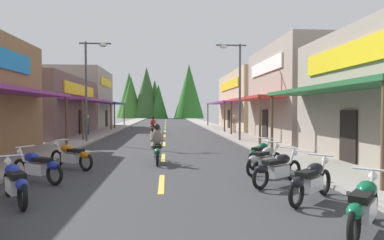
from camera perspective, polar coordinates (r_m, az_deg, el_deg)
ground at (r=33.81m, az=-4.75°, el=-1.88°), size 9.13×96.47×0.10m
sidewalk_left at (r=34.33m, az=-14.52°, el=-1.69°), size 2.51×96.47×0.12m
sidewalk_right at (r=34.28m, az=5.03°, el=-1.65°), size 2.51×96.47×0.12m
centerline_dashes at (r=38.35m, az=-4.72°, el=-1.36°), size 0.16×73.98×0.01m
storefront_left_middle at (r=30.10m, az=-26.72°, el=2.18°), size 10.18×12.82×4.82m
storefront_left_far at (r=41.05m, az=-19.55°, el=3.52°), size 8.67×9.45×6.85m
storefront_right_middle at (r=24.80m, az=21.82°, el=4.35°), size 9.96×9.58×6.55m
storefront_right_far at (r=37.22m, az=13.17°, el=3.26°), size 10.59×13.87×6.19m
streetlamp_left at (r=21.81m, az=-17.43°, el=7.10°), size 1.99×0.30×6.44m
streetlamp_right at (r=21.61m, az=7.70°, el=7.20°), size 1.99×0.30×6.43m
motorcycle_parked_right_0 at (r=6.40m, az=27.99°, el=-13.06°), size 1.53×1.63×1.04m
motorcycle_parked_right_1 at (r=8.05m, az=20.18°, el=-9.93°), size 1.67×1.49×1.04m
motorcycle_parked_right_2 at (r=9.39m, az=14.80°, el=-8.20°), size 1.83×1.29×1.04m
motorcycle_parked_right_3 at (r=11.02m, az=12.64°, el=-6.70°), size 1.66×1.50×1.04m
motorcycle_parked_right_4 at (r=12.42m, az=11.96°, el=-5.74°), size 1.43×1.72×1.04m
motorcycle_parked_left_1 at (r=8.42m, az=-28.70°, el=-9.52°), size 1.31×1.81×1.04m
motorcycle_parked_left_2 at (r=10.47m, az=-25.55°, el=-7.28°), size 1.86×1.22×1.04m
motorcycle_parked_left_3 at (r=12.34m, az=-20.44°, el=-5.86°), size 1.83×1.28×1.04m
rider_cruising_lead at (r=12.91m, az=-6.19°, el=-4.68°), size 0.60×2.14×1.57m
rider_cruising_trailing at (r=28.72m, az=-6.87°, el=-1.13°), size 0.60×2.14×1.57m
pedestrian_by_shop at (r=27.79m, az=-17.91°, el=-0.61°), size 0.42×0.49×1.70m
pedestrian_browsing at (r=28.71m, az=7.43°, el=-0.54°), size 0.57×0.27×1.64m
treeline_backdrop at (r=83.06m, az=-6.21°, el=4.38°), size 22.49×11.88×13.56m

